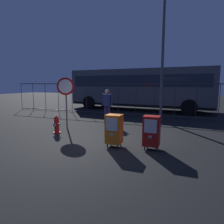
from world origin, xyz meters
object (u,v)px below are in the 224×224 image
object	(u,v)px
stop_sign	(66,92)
pedestrian	(107,104)
fire_hydrant	(57,125)
street_light_near_left	(163,40)
bus_near	(139,87)
newspaper_box_primary	(152,131)
newspaper_box_secondary	(114,129)

from	to	relation	value
stop_sign	pedestrian	bearing A→B (deg)	57.43
fire_hydrant	pedestrian	size ratio (longest dim) A/B	0.45
street_light_near_left	fire_hydrant	bearing A→B (deg)	-131.32
bus_near	stop_sign	bearing A→B (deg)	-96.44
street_light_near_left	newspaper_box_primary	bearing A→B (deg)	-85.74
fire_hydrant	pedestrian	world-z (taller)	pedestrian
fire_hydrant	newspaper_box_secondary	size ratio (longest dim) A/B	0.73
newspaper_box_secondary	street_light_near_left	xyz separation A→B (m)	(0.79, 4.79, 3.52)
stop_sign	street_light_near_left	distance (m)	5.40
street_light_near_left	newspaper_box_secondary	bearing A→B (deg)	-99.37
newspaper_box_secondary	pedestrian	distance (m)	3.97
pedestrian	street_light_near_left	world-z (taller)	street_light_near_left
fire_hydrant	newspaper_box_secondary	bearing A→B (deg)	-15.94
bus_near	street_light_near_left	bearing A→B (deg)	-58.15
stop_sign	bus_near	bearing A→B (deg)	78.59
pedestrian	bus_near	bearing A→B (deg)	86.80
fire_hydrant	street_light_near_left	size ratio (longest dim) A/B	0.11
fire_hydrant	street_light_near_left	world-z (taller)	street_light_near_left
stop_sign	fire_hydrant	bearing A→B (deg)	-80.69
fire_hydrant	street_light_near_left	distance (m)	6.52
stop_sign	bus_near	world-z (taller)	bus_near
newspaper_box_primary	bus_near	bearing A→B (deg)	105.82
newspaper_box_primary	street_light_near_left	size ratio (longest dim) A/B	0.14
stop_sign	street_light_near_left	bearing A→B (deg)	39.91
fire_hydrant	newspaper_box_secondary	distance (m)	2.85
fire_hydrant	bus_near	distance (m)	8.54
pedestrian	newspaper_box_secondary	bearing A→B (deg)	-64.42
fire_hydrant	newspaper_box_primary	bearing A→B (deg)	-8.94
fire_hydrant	stop_sign	distance (m)	1.57
newspaper_box_primary	stop_sign	size ratio (longest dim) A/B	0.46
newspaper_box_primary	fire_hydrant	bearing A→B (deg)	171.06
fire_hydrant	bus_near	xyz separation A→B (m)	(1.34, 8.33, 1.36)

